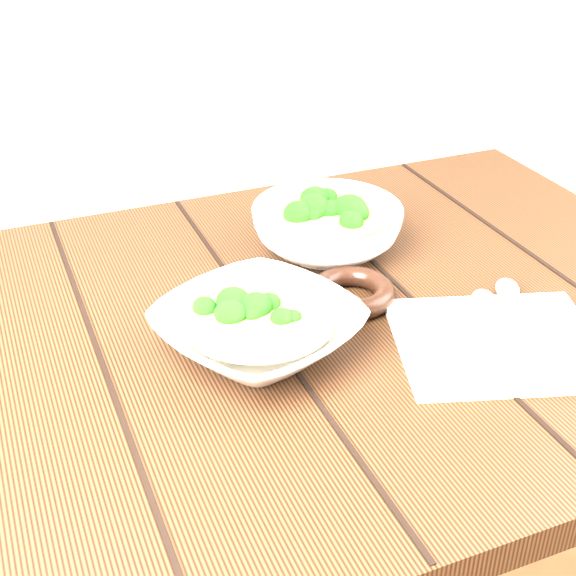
{
  "coord_description": "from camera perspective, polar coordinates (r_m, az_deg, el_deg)",
  "views": [
    {
      "loc": [
        -0.31,
        -0.77,
        1.29
      ],
      "look_at": [
        0.01,
        -0.0,
        0.8
      ],
      "focal_mm": 50.0,
      "sensor_mm": 36.0,
      "label": 1
    }
  ],
  "objects": [
    {
      "name": "soup_bowl_front",
      "position": [
        0.93,
        -2.13,
        -2.91
      ],
      "size": [
        0.29,
        0.29,
        0.06
      ],
      "color": "white",
      "rests_on": "table"
    },
    {
      "name": "spoon_right",
      "position": [
        1.04,
        15.45,
        -1.11
      ],
      "size": [
        0.12,
        0.17,
        0.01
      ],
      "color": "#AEA99A",
      "rests_on": "napkin"
    },
    {
      "name": "table",
      "position": [
        1.06,
        -0.58,
        -7.87
      ],
      "size": [
        1.2,
        0.8,
        0.75
      ],
      "color": "#331D0E",
      "rests_on": "ground"
    },
    {
      "name": "napkin",
      "position": [
        0.98,
        14.69,
        -3.78
      ],
      "size": [
        0.28,
        0.26,
        0.01
      ],
      "primitive_type": "cube",
      "rotation": [
        0.0,
        0.0,
        -0.31
      ],
      "color": "beige",
      "rests_on": "table"
    },
    {
      "name": "soup_bowl_back",
      "position": [
        1.14,
        2.8,
        4.32
      ],
      "size": [
        0.25,
        0.25,
        0.08
      ],
      "color": "white",
      "rests_on": "table"
    },
    {
      "name": "trivet",
      "position": [
        1.03,
        4.57,
        -0.31
      ],
      "size": [
        0.14,
        0.14,
        0.03
      ],
      "primitive_type": "torus",
      "rotation": [
        0.0,
        0.0,
        0.25
      ],
      "color": "black",
      "rests_on": "table"
    },
    {
      "name": "spoon_left",
      "position": [
        1.0,
        13.94,
        -1.98
      ],
      "size": [
        0.11,
        0.18,
        0.01
      ],
      "color": "#AEA99A",
      "rests_on": "napkin"
    }
  ]
}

